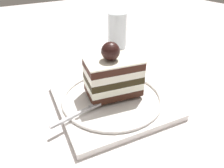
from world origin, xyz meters
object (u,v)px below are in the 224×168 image
object	(u,v)px
cake_slice	(112,74)
drink_glass_near	(117,33)
fork	(82,111)
dessert_plate	(112,100)

from	to	relation	value
cake_slice	drink_glass_near	bearing A→B (deg)	144.18
drink_glass_near	cake_slice	bearing A→B (deg)	-35.82
fork	drink_glass_near	xyz separation A→B (m)	(-0.28, 0.27, 0.03)
drink_glass_near	dessert_plate	bearing A→B (deg)	-35.74
dessert_plate	cake_slice	world-z (taller)	cake_slice
dessert_plate	fork	world-z (taller)	fork
cake_slice	fork	xyz separation A→B (m)	(0.03, -0.09, -0.04)
dessert_plate	drink_glass_near	bearing A→B (deg)	144.26
dessert_plate	drink_glass_near	distance (m)	0.33
dessert_plate	drink_glass_near	size ratio (longest dim) A/B	2.15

